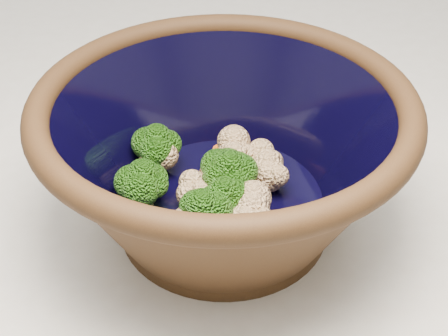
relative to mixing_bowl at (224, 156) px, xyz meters
name	(u,v)px	position (x,y,z in m)	size (l,w,h in m)	color
mixing_bowl	(224,156)	(0.00, 0.00, 0.00)	(0.38, 0.38, 0.14)	black
vegetable_pile	(206,179)	(-0.02, -0.01, -0.02)	(0.15, 0.15, 0.05)	#608442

